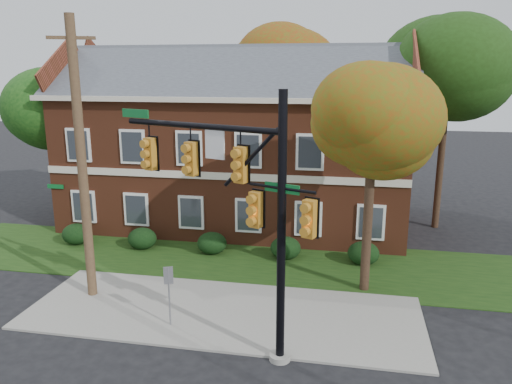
% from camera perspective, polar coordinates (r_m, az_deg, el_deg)
% --- Properties ---
extents(ground, '(120.00, 120.00, 0.00)m').
position_cam_1_polar(ground, '(17.54, -4.69, -15.17)').
color(ground, black).
rests_on(ground, ground).
extents(sidewalk, '(14.00, 5.00, 0.08)m').
position_cam_1_polar(sidewalk, '(18.37, -3.84, -13.58)').
color(sidewalk, gray).
rests_on(sidewalk, ground).
extents(grass_strip, '(30.00, 6.00, 0.04)m').
position_cam_1_polar(grass_strip, '(22.81, -0.63, -7.96)').
color(grass_strip, '#193811').
rests_on(grass_strip, ground).
extents(apartment_building, '(18.80, 8.80, 9.74)m').
position_cam_1_polar(apartment_building, '(27.64, -2.26, 6.55)').
color(apartment_building, brown).
rests_on(apartment_building, ground).
extents(hedge_far_left, '(1.40, 1.26, 1.05)m').
position_cam_1_polar(hedge_far_left, '(26.44, -19.86, -4.55)').
color(hedge_far_left, black).
rests_on(hedge_far_left, ground).
extents(hedge_left, '(1.40, 1.26, 1.05)m').
position_cam_1_polar(hedge_left, '(24.87, -12.87, -5.20)').
color(hedge_left, black).
rests_on(hedge_left, ground).
extents(hedge_center, '(1.40, 1.26, 1.05)m').
position_cam_1_polar(hedge_center, '(23.72, -5.06, -5.84)').
color(hedge_center, black).
rests_on(hedge_center, ground).
extents(hedge_right, '(1.40, 1.26, 1.05)m').
position_cam_1_polar(hedge_right, '(23.04, 3.40, -6.41)').
color(hedge_right, black).
rests_on(hedge_right, ground).
extents(hedge_far_right, '(1.40, 1.26, 1.05)m').
position_cam_1_polar(hedge_far_right, '(22.89, 12.18, -6.85)').
color(hedge_far_right, black).
rests_on(hedge_far_right, ground).
extents(tree_near_right, '(4.50, 4.25, 8.58)m').
position_cam_1_polar(tree_near_right, '(18.73, 13.97, 7.85)').
color(tree_near_right, black).
rests_on(tree_near_right, ground).
extents(tree_left_rear, '(5.40, 5.10, 8.88)m').
position_cam_1_polar(tree_left_rear, '(30.22, -21.35, 9.48)').
color(tree_left_rear, black).
rests_on(tree_left_rear, ground).
extents(tree_right_rear, '(6.30, 5.95, 10.62)m').
position_cam_1_polar(tree_right_rear, '(28.02, 21.83, 12.13)').
color(tree_right_rear, black).
rests_on(tree_right_rear, ground).
extents(tree_far_rear, '(6.84, 6.46, 11.52)m').
position_cam_1_polar(tree_far_rear, '(34.89, 2.91, 14.41)').
color(tree_far_rear, black).
rests_on(tree_far_rear, ground).
extents(traffic_signal, '(6.74, 2.80, 8.00)m').
position_cam_1_polar(traffic_signal, '(14.56, -1.95, -0.20)').
color(traffic_signal, gray).
rests_on(traffic_signal, ground).
extents(utility_pole, '(1.52, 0.74, 10.35)m').
position_cam_1_polar(utility_pole, '(19.09, -19.30, 3.27)').
color(utility_pole, '#4E3524').
rests_on(utility_pole, ground).
extents(sign_post, '(0.31, 0.15, 2.17)m').
position_cam_1_polar(sign_post, '(17.12, -9.93, -10.59)').
color(sign_post, slate).
rests_on(sign_post, ground).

